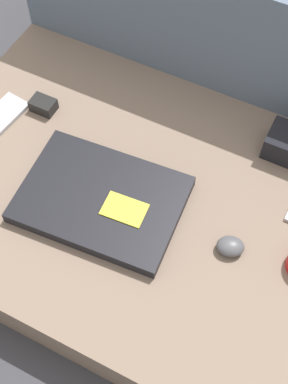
{
  "coord_description": "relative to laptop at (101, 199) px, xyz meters",
  "views": [
    {
      "loc": [
        0.27,
        -0.54,
        1.11
      ],
      "look_at": [
        0.0,
        0.0,
        0.14
      ],
      "focal_mm": 50.0,
      "sensor_mm": 36.0,
      "label": 1
    }
  ],
  "objects": [
    {
      "name": "charger_brick",
      "position": [
        -0.25,
        0.17,
        0.0
      ],
      "size": [
        0.06,
        0.04,
        0.03
      ],
      "color": "black",
      "rests_on": "couch_seat"
    },
    {
      "name": "ground_plane",
      "position": [
        0.07,
        0.05,
        -0.13
      ],
      "size": [
        8.0,
        8.0,
        0.0
      ],
      "primitive_type": "plane",
      "color": "#38383D"
    },
    {
      "name": "couch_seat",
      "position": [
        0.07,
        0.05,
        -0.07
      ],
      "size": [
        1.04,
        0.71,
        0.12
      ],
      "color": "#7A6656",
      "rests_on": "ground_plane"
    },
    {
      "name": "computer_mouse",
      "position": [
        0.29,
        0.02,
        0.0
      ],
      "size": [
        0.07,
        0.06,
        0.03
      ],
      "rotation": [
        0.0,
        0.0,
        0.37
      ],
      "color": "#4C4C51",
      "rests_on": "couch_seat"
    },
    {
      "name": "couch_backrest",
      "position": [
        0.07,
        0.51,
        0.08
      ],
      "size": [
        1.04,
        0.2,
        0.42
      ],
      "color": "slate",
      "rests_on": "ground_plane"
    },
    {
      "name": "laptop",
      "position": [
        0.0,
        0.0,
        0.0
      ],
      "size": [
        0.36,
        0.27,
        0.03
      ],
      "rotation": [
        0.0,
        0.0,
        0.08
      ],
      "color": "black",
      "rests_on": "couch_seat"
    },
    {
      "name": "phone_black",
      "position": [
        -0.33,
        0.11,
        -0.01
      ],
      "size": [
        0.08,
        0.12,
        0.01
      ],
      "rotation": [
        0.0,
        0.0,
        -0.12
      ],
      "color": "#B7B7BC",
      "rests_on": "couch_seat"
    }
  ]
}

